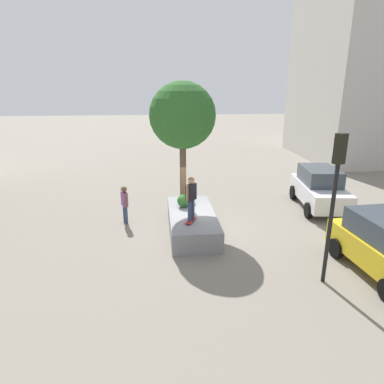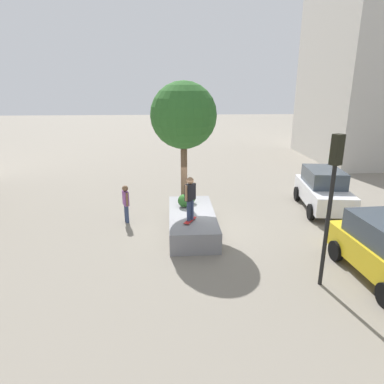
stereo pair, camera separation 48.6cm
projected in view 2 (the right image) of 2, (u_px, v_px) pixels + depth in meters
name	position (u px, v px, depth m)	size (l,w,h in m)	color
ground_plane	(198.00, 230.00, 14.39)	(120.00, 120.00, 0.00)	gray
planter_ledge	(192.00, 222.00, 14.17)	(4.41, 1.88, 0.82)	gray
plaza_tree	(184.00, 116.00, 14.02)	(2.78, 2.78, 5.25)	brown
boxwood_shrub	(184.00, 201.00, 14.65)	(0.56, 0.56, 0.56)	#2D6628
hedge_clump	(190.00, 198.00, 15.14)	(0.46, 0.46, 0.46)	#4C8C3D
skateboard	(190.00, 220.00, 13.10)	(0.81, 0.55, 0.07)	#A51E1E
skateboarder	(190.00, 196.00, 12.80)	(0.47, 0.45, 1.71)	navy
police_car	(323.00, 189.00, 16.53)	(4.49, 2.45, 2.00)	white
traffic_light_corner	(332.00, 186.00, 9.53)	(0.37, 0.36, 4.62)	black
passerby_with_bag	(126.00, 201.00, 14.92)	(0.55, 0.35, 1.71)	navy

